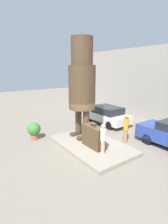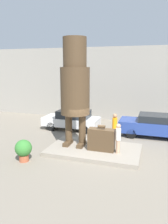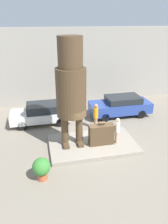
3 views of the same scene
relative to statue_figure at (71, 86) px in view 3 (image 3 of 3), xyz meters
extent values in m
plane|color=gray|center=(1.21, -0.21, -3.81)|extent=(60.00, 60.00, 0.00)
cube|color=gray|center=(1.21, -0.21, -3.70)|extent=(5.17, 3.11, 0.23)
cube|color=gray|center=(1.21, 7.90, -0.58)|extent=(28.00, 0.60, 6.46)
cube|color=#4C3823|center=(-0.42, -0.14, -3.48)|extent=(0.33, 0.95, 0.21)
cube|color=#4C3823|center=(0.42, -0.14, -3.48)|extent=(0.33, 0.95, 0.21)
cylinder|color=#4C3823|center=(-0.42, 0.00, -2.55)|extent=(0.41, 0.41, 1.66)
cylinder|color=#4C3823|center=(0.42, 0.00, -2.55)|extent=(0.41, 0.41, 1.66)
cylinder|color=#4C3823|center=(0.00, 0.00, -0.39)|extent=(1.66, 1.66, 2.66)
cylinder|color=#4C3823|center=(0.00, 0.00, 1.74)|extent=(1.30, 1.30, 1.60)
cube|color=#4C3823|center=(1.67, -0.41, -2.97)|extent=(1.46, 0.53, 1.23)
cylinder|color=#4C3823|center=(1.67, -0.41, -2.21)|extent=(0.40, 0.16, 0.16)
cylinder|color=tan|center=(2.60, -0.52, -3.22)|extent=(0.21, 0.21, 0.73)
cylinder|color=white|center=(2.60, -0.52, -2.53)|extent=(0.28, 0.28, 0.65)
sphere|color=tan|center=(2.60, -0.52, -2.08)|extent=(0.24, 0.24, 0.24)
cube|color=silver|center=(-1.68, 3.63, -3.17)|extent=(4.27, 1.84, 0.63)
cube|color=#1E2328|center=(-1.47, 3.63, -2.58)|extent=(2.35, 1.65, 0.56)
cylinder|color=black|center=(-3.01, 2.80, -3.48)|extent=(0.65, 0.18, 0.65)
cylinder|color=black|center=(-3.01, 4.46, -3.48)|extent=(0.65, 0.18, 0.65)
cylinder|color=black|center=(-0.36, 2.80, -3.48)|extent=(0.65, 0.18, 0.65)
cylinder|color=black|center=(-0.36, 4.46, -3.48)|extent=(0.65, 0.18, 0.65)
cube|color=#284293|center=(4.42, 3.70, -3.09)|extent=(4.72, 1.89, 0.78)
cube|color=#1E2328|center=(4.66, 3.70, -2.47)|extent=(2.60, 1.70, 0.46)
cylinder|color=black|center=(2.96, 2.84, -3.48)|extent=(0.65, 0.18, 0.65)
cylinder|color=black|center=(2.96, 4.56, -3.48)|extent=(0.65, 0.18, 0.65)
cylinder|color=black|center=(5.89, 2.84, -3.48)|extent=(0.65, 0.18, 0.65)
cylinder|color=black|center=(5.89, 4.56, -3.48)|extent=(0.65, 0.18, 0.65)
cylinder|color=#AD5638|center=(-1.90, -2.53, -3.64)|extent=(0.50, 0.50, 0.34)
sphere|color=#387F33|center=(-1.90, -2.53, -3.10)|extent=(0.86, 0.86, 0.86)
cylinder|color=#A87A56|center=(1.98, 1.95, -3.40)|extent=(0.24, 0.24, 0.83)
cylinder|color=orange|center=(1.98, 1.95, -2.61)|extent=(0.31, 0.31, 0.74)
sphere|color=#A87A56|center=(1.98, 1.95, -2.11)|extent=(0.28, 0.28, 0.28)
camera|label=1|loc=(8.81, -6.19, 0.74)|focal=28.00mm
camera|label=2|loc=(4.29, -11.56, 1.00)|focal=35.00mm
camera|label=3|loc=(-1.78, -11.15, 3.34)|focal=35.00mm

